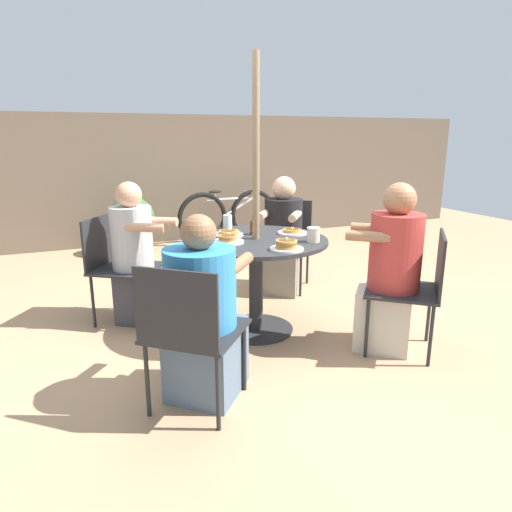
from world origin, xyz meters
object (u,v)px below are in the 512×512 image
object	(u,v)px
syrup_bottle	(254,227)
potted_shrub	(132,223)
bicycle	(229,216)
patio_chair_north	(286,237)
pancake_plate_c	(292,232)
diner_south	(204,318)
drinking_glass_a	(228,221)
diner_west	(390,275)
pancake_plate_a	(228,240)
patio_table	(256,259)
diner_east	(136,259)
patio_chair_south	(189,328)
coffee_cup	(313,235)
patio_chair_east	(116,261)
diner_north	(283,241)
pancake_plate_b	(287,246)
patio_chair_west	(416,284)
pancake_plate_d	(229,233)

from	to	relation	value
syrup_bottle	potted_shrub	size ratio (longest dim) A/B	0.21
syrup_bottle	bicycle	distance (m)	3.02
patio_chair_north	pancake_plate_c	distance (m)	0.96
diner_south	drinking_glass_a	xyz separation A→B (m)	(0.55, 1.20, 0.31)
drinking_glass_a	potted_shrub	distance (m)	2.43
patio_chair_north	potted_shrub	bearing A→B (deg)	-19.45
diner_west	pancake_plate_c	size ratio (longest dim) A/B	5.17
pancake_plate_c	potted_shrub	xyz separation A→B (m)	(-0.88, 2.76, -0.34)
pancake_plate_a	drinking_glass_a	bearing A→B (deg)	71.70
potted_shrub	diner_west	bearing A→B (deg)	-69.41
diner_south	drinking_glass_a	world-z (taller)	diner_south
patio_chair_north	potted_shrub	world-z (taller)	patio_chair_north
patio_table	diner_east	size ratio (longest dim) A/B	0.94
patio_chair_south	patio_table	bearing A→B (deg)	90.00
pancake_plate_a	coffee_cup	bearing A→B (deg)	-19.98
diner_south	diner_west	size ratio (longest dim) A/B	0.91
patio_table	pancake_plate_c	xyz separation A→B (m)	(0.33, 0.06, 0.17)
syrup_bottle	drinking_glass_a	world-z (taller)	syrup_bottle
diner_south	potted_shrub	size ratio (longest dim) A/B	1.46
diner_east	diner_west	bearing A→B (deg)	86.42
syrup_bottle	potted_shrub	bearing A→B (deg)	102.66
patio_chair_east	pancake_plate_a	size ratio (longest dim) A/B	3.74
diner_north	pancake_plate_b	xyz separation A→B (m)	(-0.53, -1.16, 0.25)
patio_chair_west	coffee_cup	world-z (taller)	patio_chair_west
patio_chair_south	diner_south	bearing A→B (deg)	90.00
patio_chair_north	patio_table	bearing A→B (deg)	90.00
patio_chair_south	pancake_plate_b	world-z (taller)	patio_chair_south
patio_table	coffee_cup	bearing A→B (deg)	-36.47
diner_north	pancake_plate_a	bearing A→B (deg)	82.11
pancake_plate_a	bicycle	bearing A→B (deg)	71.19
pancake_plate_a	bicycle	world-z (taller)	pancake_plate_a
patio_chair_south	pancake_plate_b	distance (m)	0.96
coffee_cup	syrup_bottle	bearing A→B (deg)	126.62
diner_east	pancake_plate_a	size ratio (longest dim) A/B	4.98
patio_table	patio_chair_north	world-z (taller)	patio_chair_north
patio_chair_east	pancake_plate_c	size ratio (longest dim) A/B	3.74
coffee_cup	drinking_glass_a	xyz separation A→B (m)	(-0.40, 0.72, 0.00)
patio_chair_south	diner_north	bearing A→B (deg)	91.20
coffee_cup	potted_shrub	world-z (taller)	coffee_cup
patio_chair_north	pancake_plate_a	world-z (taller)	patio_chair_north
coffee_cup	bicycle	distance (m)	3.35
drinking_glass_a	potted_shrub	xyz separation A→B (m)	(-0.49, 2.35, -0.38)
pancake_plate_b	drinking_glass_a	xyz separation A→B (m)	(-0.12, 0.86, 0.03)
patio_chair_east	drinking_glass_a	distance (m)	0.95
patio_chair_north	pancake_plate_d	xyz separation A→B (m)	(-0.84, -0.72, 0.25)
pancake_plate_c	coffee_cup	world-z (taller)	coffee_cup
pancake_plate_c	potted_shrub	world-z (taller)	pancake_plate_c
patio_chair_west	pancake_plate_a	xyz separation A→B (m)	(-1.10, 0.70, 0.26)
pancake_plate_d	syrup_bottle	size ratio (longest dim) A/B	1.48
diner_north	pancake_plate_a	distance (m)	1.18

